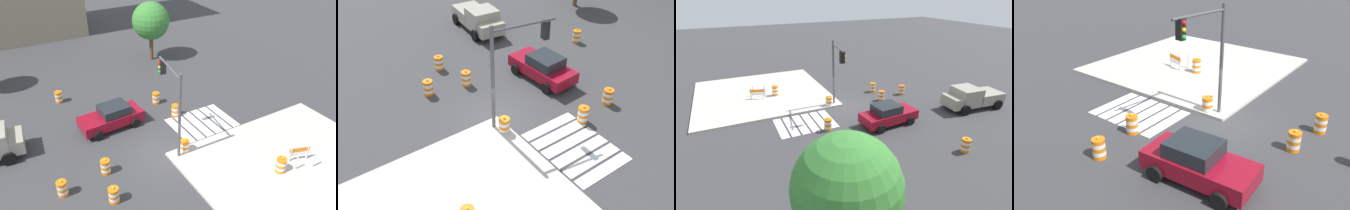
# 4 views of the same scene
# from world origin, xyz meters

# --- Properties ---
(ground_plane) EXTENTS (120.00, 120.00, 0.00)m
(ground_plane) POSITION_xyz_m (0.00, 0.00, 0.00)
(ground_plane) COLOR #38383A
(sidewalk_corner) EXTENTS (12.00, 12.00, 0.15)m
(sidewalk_corner) POSITION_xyz_m (6.00, -6.00, 0.07)
(sidewalk_corner) COLOR #BCB7AD
(sidewalk_corner) RESTS_ON ground
(crosswalk_stripes) EXTENTS (4.35, 3.20, 0.02)m
(crosswalk_stripes) POSITION_xyz_m (4.00, 1.80, 0.01)
(crosswalk_stripes) COLOR silver
(crosswalk_stripes) RESTS_ON ground
(sports_car) EXTENTS (4.41, 2.34, 1.63)m
(sports_car) POSITION_xyz_m (-1.66, 4.52, 0.81)
(sports_car) COLOR maroon
(sports_car) RESTS_ON ground
(traffic_barrel_near_corner) EXTENTS (0.56, 0.56, 1.02)m
(traffic_barrel_near_corner) POSITION_xyz_m (-4.14, -1.92, 0.45)
(traffic_barrel_near_corner) COLOR orange
(traffic_barrel_near_corner) RESTS_ON ground
(traffic_barrel_crosswalk_end) EXTENTS (0.56, 0.56, 1.02)m
(traffic_barrel_crosswalk_end) POSITION_xyz_m (2.81, 3.49, 0.45)
(traffic_barrel_crosswalk_end) COLOR orange
(traffic_barrel_crosswalk_end) RESTS_ON ground
(traffic_barrel_median_near) EXTENTS (0.56, 0.56, 1.02)m
(traffic_barrel_median_near) POSITION_xyz_m (-6.33, -0.13, 0.45)
(traffic_barrel_median_near) COLOR orange
(traffic_barrel_median_near) RESTS_ON ground
(traffic_barrel_median_far) EXTENTS (0.56, 0.56, 1.02)m
(traffic_barrel_median_far) POSITION_xyz_m (2.44, 5.78, 0.45)
(traffic_barrel_median_far) COLOR orange
(traffic_barrel_median_far) RESTS_ON ground
(traffic_barrel_far_curb) EXTENTS (0.56, 0.56, 1.02)m
(traffic_barrel_far_curb) POSITION_xyz_m (1.18, -0.36, 0.45)
(traffic_barrel_far_curb) COLOR orange
(traffic_barrel_far_curb) RESTS_ON ground
(traffic_barrel_lane_center) EXTENTS (0.56, 0.56, 1.02)m
(traffic_barrel_lane_center) POSITION_xyz_m (-3.74, 0.34, 0.45)
(traffic_barrel_lane_center) COLOR orange
(traffic_barrel_lane_center) RESTS_ON ground
(traffic_barrel_opposite_curb) EXTENTS (0.56, 0.56, 1.02)m
(traffic_barrel_opposite_curb) POSITION_xyz_m (-4.03, 9.69, 0.45)
(traffic_barrel_opposite_curb) COLOR orange
(traffic_barrel_opposite_curb) RESTS_ON ground
(traffic_barrel_on_sidewalk) EXTENTS (0.56, 0.56, 1.02)m
(traffic_barrel_on_sidewalk) POSITION_xyz_m (4.91, -4.67, 0.60)
(traffic_barrel_on_sidewalk) COLOR orange
(traffic_barrel_on_sidewalk) RESTS_ON sidewalk_corner
(construction_barricade) EXTENTS (1.42, 1.13, 1.00)m
(construction_barricade) POSITION_xyz_m (6.52, -4.64, 0.72)
(construction_barricade) COLOR silver
(construction_barricade) RESTS_ON sidewalk_corner
(traffic_light_pole) EXTENTS (0.71, 3.26, 5.50)m
(traffic_light_pole) POSITION_xyz_m (0.76, 0.53, 3.91)
(traffic_light_pole) COLOR #4C4C51
(traffic_light_pole) RESTS_ON sidewalk_corner
(street_tree_streetside_mid) EXTENTS (3.53, 3.53, 5.63)m
(street_tree_streetside_mid) POSITION_xyz_m (6.08, 13.51, 3.85)
(street_tree_streetside_mid) COLOR brown
(street_tree_streetside_mid) RESTS_ON ground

